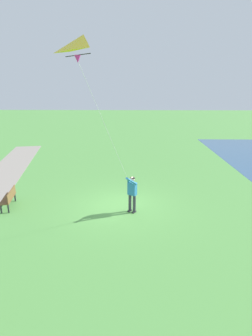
{
  "coord_description": "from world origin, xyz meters",
  "views": [
    {
      "loc": [
        -0.53,
        11.87,
        5.56
      ],
      "look_at": [
        -0.27,
        1.3,
        2.36
      ],
      "focal_mm": 28.2,
      "sensor_mm": 36.0,
      "label": 1
    }
  ],
  "objects": [
    {
      "name": "ground_plane",
      "position": [
        0.0,
        0.0,
        0.0
      ],
      "size": [
        120.0,
        120.0,
        0.0
      ],
      "primitive_type": "plane",
      "color": "#569947"
    },
    {
      "name": "flying_kite",
      "position": [
        1.01,
        3.05,
        6.68
      ],
      "size": [
        2.01,
        2.78,
        5.31
      ],
      "color": "yellow"
    },
    {
      "name": "person_kite_flyer",
      "position": [
        -0.53,
        0.62,
        1.05
      ],
      "size": [
        0.54,
        0.62,
        1.83
      ],
      "color": "#232328",
      "rests_on": "ground"
    },
    {
      "name": "park_bench_near_walkway",
      "position": [
        5.42,
        0.21,
        0.51
      ],
      "size": [
        0.72,
        1.56,
        0.88
      ],
      "color": "brown",
      "rests_on": "ground"
    }
  ]
}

